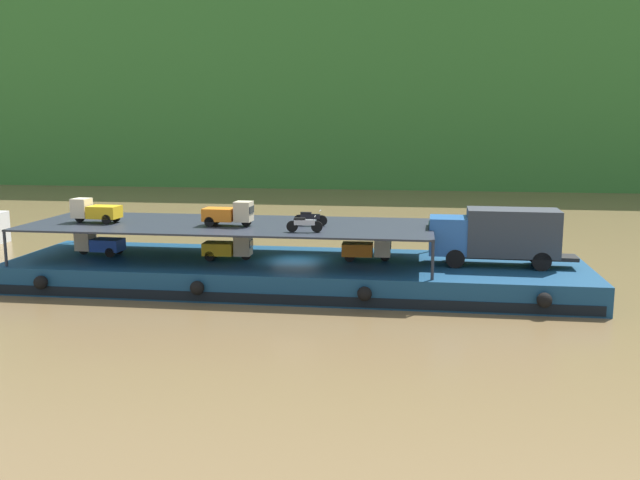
% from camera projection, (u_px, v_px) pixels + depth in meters
% --- Properties ---
extents(ground_plane, '(400.00, 400.00, 0.00)m').
position_uv_depth(ground_plane, '(295.00, 286.00, 38.83)').
color(ground_plane, brown).
extents(hillside_far_bank, '(125.60, 35.24, 38.75)m').
position_uv_depth(hillside_far_bank, '(378.00, 41.00, 107.14)').
color(hillside_far_bank, '#33702D').
rests_on(hillside_far_bank, ground).
extents(cargo_barge, '(32.08, 9.18, 1.50)m').
position_uv_depth(cargo_barge, '(295.00, 273.00, 38.68)').
color(cargo_barge, navy).
rests_on(cargo_barge, ground).
extents(covered_lorry, '(7.90, 2.45, 3.10)m').
position_uv_depth(covered_lorry, '(497.00, 235.00, 36.91)').
color(covered_lorry, '#285BA3').
rests_on(covered_lorry, cargo_barge).
extents(cargo_rack, '(22.88, 7.80, 2.00)m').
position_uv_depth(cargo_rack, '(229.00, 225.00, 38.79)').
color(cargo_rack, '#232833').
rests_on(cargo_rack, cargo_barge).
extents(mini_truck_lower_stern, '(2.78, 1.26, 1.38)m').
position_uv_depth(mini_truck_lower_stern, '(99.00, 243.00, 40.02)').
color(mini_truck_lower_stern, '#1E47B7').
rests_on(mini_truck_lower_stern, cargo_barge).
extents(mini_truck_lower_aft, '(2.77, 1.25, 1.38)m').
position_uv_depth(mini_truck_lower_aft, '(229.00, 248.00, 38.67)').
color(mini_truck_lower_aft, gold).
rests_on(mini_truck_lower_aft, cargo_barge).
extents(mini_truck_lower_mid, '(2.76, 1.24, 1.38)m').
position_uv_depth(mini_truck_lower_mid, '(367.00, 248.00, 38.44)').
color(mini_truck_lower_mid, orange).
rests_on(mini_truck_lower_mid, cargo_barge).
extents(mini_truck_upper_stern, '(2.78, 1.28, 1.38)m').
position_uv_depth(mini_truck_upper_stern, '(95.00, 211.00, 39.13)').
color(mini_truck_upper_stern, gold).
rests_on(mini_truck_upper_stern, cargo_rack).
extents(mini_truck_upper_mid, '(2.78, 1.26, 1.38)m').
position_uv_depth(mini_truck_upper_mid, '(229.00, 214.00, 37.89)').
color(mini_truck_upper_mid, orange).
rests_on(mini_truck_upper_mid, cargo_rack).
extents(motorcycle_upper_port, '(1.90, 0.55, 0.87)m').
position_uv_depth(motorcycle_upper_port, '(304.00, 224.00, 35.76)').
color(motorcycle_upper_port, black).
rests_on(motorcycle_upper_port, cargo_rack).
extents(motorcycle_upper_centre, '(1.90, 0.55, 0.87)m').
position_uv_depth(motorcycle_upper_centre, '(310.00, 218.00, 38.05)').
color(motorcycle_upper_centre, black).
rests_on(motorcycle_upper_centre, cargo_rack).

